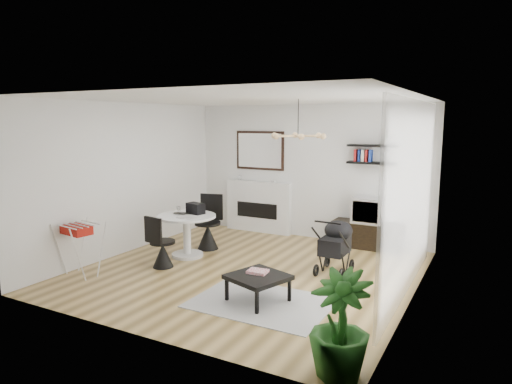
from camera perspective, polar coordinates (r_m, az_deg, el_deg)
The scene contains 25 objects.
floor at distance 7.39m, azimuth -0.98°, elevation -9.87°, with size 5.00×5.00×0.00m, color brown.
ceiling at distance 7.00m, azimuth -1.04°, elevation 11.55°, with size 5.00×5.00×0.00m, color white.
wall_back at distance 9.31m, azimuth 6.54°, elevation 2.52°, with size 5.00×5.00×0.00m, color white.
wall_left at distance 8.56m, azimuth -15.77°, elevation 1.68°, with size 5.00×5.00×0.00m, color white.
wall_right at distance 6.25m, azimuth 19.41°, elevation -1.06°, with size 5.00×5.00×0.00m, color white.
sheer_curtain at distance 6.46m, azimuth 18.81°, elevation -0.72°, with size 0.04×3.60×2.60m, color white.
fireplace at distance 9.79m, azimuth 0.32°, elevation -1.04°, with size 1.50×0.17×2.16m.
shelf_lower at distance 8.76m, azimuth 14.25°, elevation 3.55°, with size 0.90×0.25×0.04m, color black.
shelf_upper at distance 8.74m, azimuth 14.33°, elevation 5.63°, with size 0.90×0.25×0.04m, color black.
pendant_lamp at distance 6.96m, azimuth 5.27°, elevation 7.00°, with size 0.90×0.90×0.10m, color tan, non-canonical shape.
tv_console at distance 8.88m, azimuth 13.75°, elevation -5.25°, with size 1.30×0.45×0.49m, color black.
crt_tv at distance 8.78m, azimuth 13.86°, elevation -2.19°, with size 0.55×0.48×0.48m.
dining_table at distance 8.11m, azimuth -8.64°, elevation -4.63°, with size 1.02×1.02×0.75m.
laptop at distance 8.09m, azimuth -9.16°, elevation -2.74°, with size 0.33×0.22×0.03m, color black.
black_bag at distance 8.15m, azimuth -7.57°, elevation -2.04°, with size 0.32×0.19×0.19m, color black.
newspaper at distance 7.84m, azimuth -8.22°, elevation -3.15°, with size 0.36×0.30×0.01m, color silver.
drinking_glass at distance 8.29m, azimuth -9.66°, elevation -2.18°, with size 0.07×0.07×0.11m, color white.
chair_far at distance 8.60m, azimuth -6.00°, elevation -4.99°, with size 0.51×0.52×1.01m.
chair_near at distance 7.65m, azimuth -11.69°, elevation -7.24°, with size 0.42×0.44×0.87m.
drying_rack at distance 7.57m, azimuth -21.10°, elevation -6.58°, with size 0.62×0.59×0.83m.
stroller at distance 7.35m, azimuth 9.93°, elevation -6.92°, with size 0.46×0.76×0.91m.
rug at distance 6.19m, azimuth 0.70°, elevation -13.63°, with size 1.78×1.28×0.01m, color gray.
coffee_table at distance 6.12m, azimuth 0.25°, elevation -10.69°, with size 0.87×0.87×0.35m.
magazines at distance 6.18m, azimuth 0.21°, elevation -9.91°, with size 0.26×0.20×0.04m, color #BB2E3E.
potted_plant at distance 4.46m, azimuth 10.44°, elevation -15.99°, with size 0.57×0.57×1.02m, color #1C5217.
Camera 1 is at (3.42, -6.10, 2.38)m, focal length 32.00 mm.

